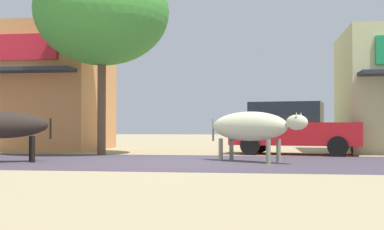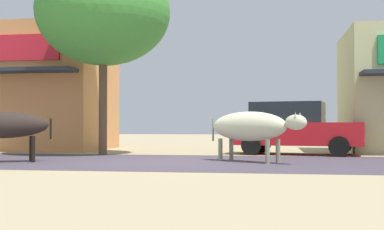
{
  "view_description": "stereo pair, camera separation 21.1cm",
  "coord_description": "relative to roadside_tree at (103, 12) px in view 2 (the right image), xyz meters",
  "views": [
    {
      "loc": [
        2.5,
        -12.44,
        0.9
      ],
      "look_at": [
        0.64,
        0.96,
        1.19
      ],
      "focal_mm": 47.21,
      "sensor_mm": 36.0,
      "label": 1
    },
    {
      "loc": [
        2.71,
        -12.41,
        0.9
      ],
      "look_at": [
        0.64,
        0.96,
        1.19
      ],
      "focal_mm": 47.21,
      "sensor_mm": 36.0,
      "label": 2
    }
  ],
  "objects": [
    {
      "name": "roadside_tree",
      "position": [
        0.0,
        0.0,
        0.0
      ],
      "size": [
        4.18,
        4.18,
        6.13
      ],
      "color": "brown",
      "rests_on": "ground"
    },
    {
      "name": "asphalt_road",
      "position": [
        2.43,
        -2.64,
        -4.45
      ],
      "size": [
        72.0,
        5.65,
        0.0
      ],
      "primitive_type": "cube",
      "color": "#473D49",
      "rests_on": "ground"
    },
    {
      "name": "parked_hatchback_car",
      "position": [
        5.9,
        1.08,
        -3.61
      ],
      "size": [
        4.22,
        2.36,
        1.64
      ],
      "color": "red",
      "rests_on": "ground"
    },
    {
      "name": "cow_far_dark",
      "position": [
        4.66,
        -2.45,
        -3.57
      ],
      "size": [
        2.54,
        1.95,
        1.25
      ],
      "color": "beige",
      "rests_on": "ground"
    },
    {
      "name": "storefront_left_cafe",
      "position": [
        -5.28,
        3.23,
        -2.14
      ],
      "size": [
        8.36,
        5.02,
        4.61
      ],
      "color": "tan",
      "rests_on": "ground"
    },
    {
      "name": "ground",
      "position": [
        2.43,
        -2.64,
        -4.45
      ],
      "size": [
        80.0,
        80.0,
        0.0
      ],
      "primitive_type": "plane",
      "color": "tan"
    }
  ]
}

